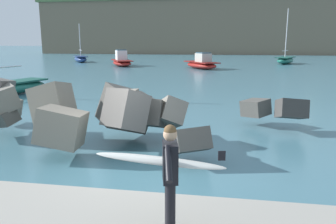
{
  "coord_description": "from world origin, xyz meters",
  "views": [
    {
      "loc": [
        2.07,
        -7.91,
        3.21
      ],
      "look_at": [
        0.66,
        0.5,
        1.4
      ],
      "focal_mm": 35.89,
      "sensor_mm": 36.0,
      "label": 1
    }
  ],
  "objects_px": {
    "surfer_with_board": "(167,170)",
    "boat_far_left": "(122,61)",
    "boat_mid_left": "(285,60)",
    "boat_mid_right": "(4,88)",
    "boat_near_right": "(202,64)",
    "boat_mid_centre": "(81,59)"
  },
  "relations": [
    {
      "from": "boat_mid_left",
      "to": "boat_mid_centre",
      "type": "xyz_separation_m",
      "value": [
        -30.46,
        -1.03,
        -0.04
      ]
    },
    {
      "from": "boat_far_left",
      "to": "boat_mid_right",
      "type": "bearing_deg",
      "value": -89.25
    },
    {
      "from": "boat_mid_right",
      "to": "boat_far_left",
      "type": "bearing_deg",
      "value": 90.75
    },
    {
      "from": "boat_near_right",
      "to": "boat_mid_left",
      "type": "bearing_deg",
      "value": 43.05
    },
    {
      "from": "boat_mid_centre",
      "to": "boat_far_left",
      "type": "relative_size",
      "value": 0.95
    },
    {
      "from": "boat_mid_centre",
      "to": "boat_mid_left",
      "type": "bearing_deg",
      "value": 1.93
    },
    {
      "from": "boat_mid_left",
      "to": "boat_mid_centre",
      "type": "distance_m",
      "value": 30.47
    },
    {
      "from": "boat_near_right",
      "to": "surfer_with_board",
      "type": "bearing_deg",
      "value": -86.97
    },
    {
      "from": "boat_near_right",
      "to": "boat_far_left",
      "type": "height_order",
      "value": "boat_far_left"
    },
    {
      "from": "surfer_with_board",
      "to": "boat_mid_centre",
      "type": "relative_size",
      "value": 0.37
    },
    {
      "from": "surfer_with_board",
      "to": "boat_mid_right",
      "type": "distance_m",
      "value": 17.92
    },
    {
      "from": "boat_near_right",
      "to": "boat_mid_centre",
      "type": "distance_m",
      "value": 21.45
    },
    {
      "from": "boat_mid_left",
      "to": "boat_mid_right",
      "type": "distance_m",
      "value": 38.81
    },
    {
      "from": "surfer_with_board",
      "to": "boat_mid_centre",
      "type": "xyz_separation_m",
      "value": [
        -21.13,
        44.5,
        -0.76
      ]
    },
    {
      "from": "boat_mid_left",
      "to": "boat_mid_right",
      "type": "bearing_deg",
      "value": -123.54
    },
    {
      "from": "surfer_with_board",
      "to": "boat_mid_left",
      "type": "distance_m",
      "value": 46.48
    },
    {
      "from": "boat_mid_right",
      "to": "boat_mid_centre",
      "type": "bearing_deg",
      "value": 106.06
    },
    {
      "from": "boat_near_right",
      "to": "boat_mid_right",
      "type": "bearing_deg",
      "value": -115.09
    },
    {
      "from": "boat_near_right",
      "to": "boat_far_left",
      "type": "relative_size",
      "value": 0.98
    },
    {
      "from": "surfer_with_board",
      "to": "boat_far_left",
      "type": "xyz_separation_m",
      "value": [
        -12.43,
        37.75,
        -0.63
      ]
    },
    {
      "from": "surfer_with_board",
      "to": "boat_mid_left",
      "type": "relative_size",
      "value": 0.28
    },
    {
      "from": "boat_mid_left",
      "to": "boat_mid_centre",
      "type": "relative_size",
      "value": 1.32
    }
  ]
}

